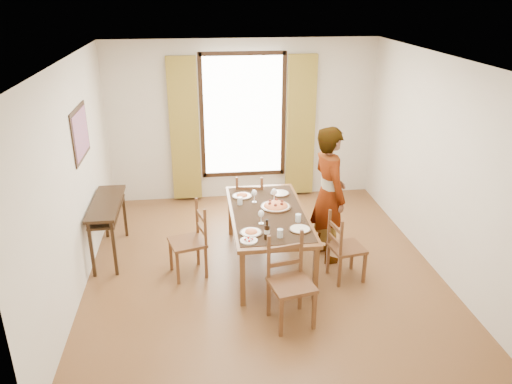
{
  "coord_description": "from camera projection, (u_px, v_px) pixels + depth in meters",
  "views": [
    {
      "loc": [
        -0.79,
        -5.69,
        3.46
      ],
      "look_at": [
        -0.06,
        0.21,
        1.0
      ],
      "focal_mm": 35.0,
      "sensor_mm": 36.0,
      "label": 1
    }
  ],
  "objects": [
    {
      "name": "tumbler_b",
      "position": [
        240.0,
        201.0,
        6.65
      ],
      "size": [
        0.07,
        0.07,
        0.1
      ],
      "primitive_type": "cylinder",
      "color": "silver",
      "rests_on": "dining_table"
    },
    {
      "name": "console_table",
      "position": [
        107.0,
        210.0,
        6.69
      ],
      "size": [
        0.38,
        1.2,
        0.8
      ],
      "color": "black",
      "rests_on": "ground"
    },
    {
      "name": "pasta_platter",
      "position": [
        276.0,
        204.0,
        6.55
      ],
      "size": [
        0.4,
        0.4,
        0.1
      ],
      "primitive_type": null,
      "color": "red",
      "rests_on": "dining_table"
    },
    {
      "name": "chair_east",
      "position": [
        345.0,
        249.0,
        6.23
      ],
      "size": [
        0.46,
        0.46,
        0.9
      ],
      "rotation": [
        0.0,
        0.0,
        1.74
      ],
      "color": "brown",
      "rests_on": "ground"
    },
    {
      "name": "plate_ne",
      "position": [
        280.0,
        192.0,
        6.99
      ],
      "size": [
        0.27,
        0.27,
        0.05
      ],
      "primitive_type": null,
      "color": "silver",
      "rests_on": "dining_table"
    },
    {
      "name": "wine_glass_a",
      "position": [
        261.0,
        217.0,
        6.09
      ],
      "size": [
        0.08,
        0.08,
        0.18
      ],
      "primitive_type": null,
      "color": "white",
      "rests_on": "dining_table"
    },
    {
      "name": "tumbler_a",
      "position": [
        298.0,
        218.0,
        6.16
      ],
      "size": [
        0.07,
        0.07,
        0.1
      ],
      "primitive_type": "cylinder",
      "color": "silver",
      "rests_on": "dining_table"
    },
    {
      "name": "chair_north",
      "position": [
        250.0,
        205.0,
        7.43
      ],
      "size": [
        0.47,
        0.47,
        0.94
      ],
      "rotation": [
        0.0,
        0.0,
        2.99
      ],
      "color": "brown",
      "rests_on": "ground"
    },
    {
      "name": "wine_bottle",
      "position": [
        267.0,
        229.0,
        5.71
      ],
      "size": [
        0.07,
        0.07,
        0.25
      ],
      "primitive_type": null,
      "color": "black",
      "rests_on": "dining_table"
    },
    {
      "name": "plate_sw",
      "position": [
        251.0,
        231.0,
        5.88
      ],
      "size": [
        0.27,
        0.27,
        0.05
      ],
      "primitive_type": null,
      "color": "silver",
      "rests_on": "dining_table"
    },
    {
      "name": "plate_se",
      "position": [
        300.0,
        228.0,
        5.96
      ],
      "size": [
        0.27,
        0.27,
        0.05
      ],
      "primitive_type": null,
      "color": "silver",
      "rests_on": "dining_table"
    },
    {
      "name": "plate_nw",
      "position": [
        242.0,
        195.0,
        6.9
      ],
      "size": [
        0.27,
        0.27,
        0.05
      ],
      "primitive_type": null,
      "color": "silver",
      "rests_on": "dining_table"
    },
    {
      "name": "tumbler_c",
      "position": [
        280.0,
        233.0,
        5.78
      ],
      "size": [
        0.07,
        0.07,
        0.1
      ],
      "primitive_type": "cylinder",
      "color": "silver",
      "rests_on": "dining_table"
    },
    {
      "name": "dining_table",
      "position": [
        268.0,
        216.0,
        6.46
      ],
      "size": [
        0.98,
        1.94,
        0.76
      ],
      "color": "brown",
      "rests_on": "ground"
    },
    {
      "name": "wine_glass_c",
      "position": [
        254.0,
        196.0,
        6.7
      ],
      "size": [
        0.08,
        0.08,
        0.18
      ],
      "primitive_type": null,
      "color": "white",
      "rests_on": "dining_table"
    },
    {
      "name": "man",
      "position": [
        329.0,
        195.0,
        6.56
      ],
      "size": [
        0.83,
        0.68,
        1.84
      ],
      "primitive_type": "imported",
      "rotation": [
        0.0,
        0.0,
        1.76
      ],
      "color": "gray",
      "rests_on": "ground"
    },
    {
      "name": "chair_south",
      "position": [
        290.0,
        284.0,
        5.41
      ],
      "size": [
        0.53,
        0.53,
        1.01
      ],
      "rotation": [
        0.0,
        0.0,
        0.2
      ],
      "color": "brown",
      "rests_on": "ground"
    },
    {
      "name": "room_shell",
      "position": [
        261.0,
        154.0,
        6.16
      ],
      "size": [
        4.6,
        5.1,
        2.74
      ],
      "color": "beige",
      "rests_on": "ground"
    },
    {
      "name": "wine_glass_b",
      "position": [
        274.0,
        195.0,
        6.73
      ],
      "size": [
        0.08,
        0.08,
        0.18
      ],
      "primitive_type": null,
      "color": "white",
      "rests_on": "dining_table"
    },
    {
      "name": "chair_west",
      "position": [
        190.0,
        242.0,
        6.33
      ],
      "size": [
        0.52,
        0.52,
        0.96
      ],
      "rotation": [
        0.0,
        0.0,
        -1.3
      ],
      "color": "brown",
      "rests_on": "ground"
    },
    {
      "name": "caprese_plate",
      "position": [
        249.0,
        240.0,
        5.7
      ],
      "size": [
        0.2,
        0.2,
        0.04
      ],
      "primitive_type": null,
      "color": "silver",
      "rests_on": "dining_table"
    },
    {
      "name": "ground",
      "position": [
        262.0,
        267.0,
        6.63
      ],
      "size": [
        5.0,
        5.0,
        0.0
      ],
      "primitive_type": "plane",
      "color": "#55361A",
      "rests_on": "ground"
    }
  ]
}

